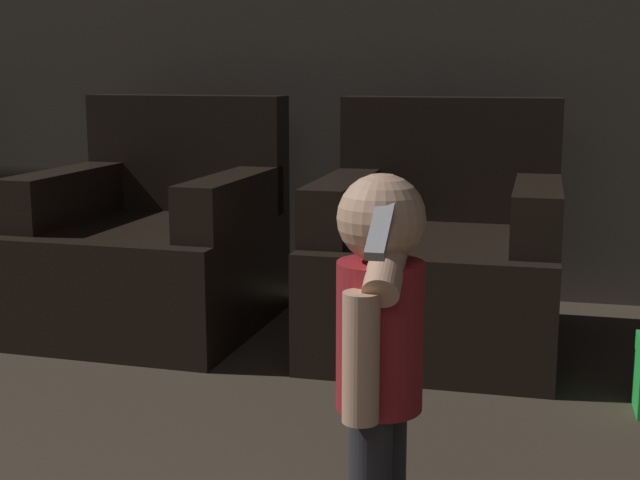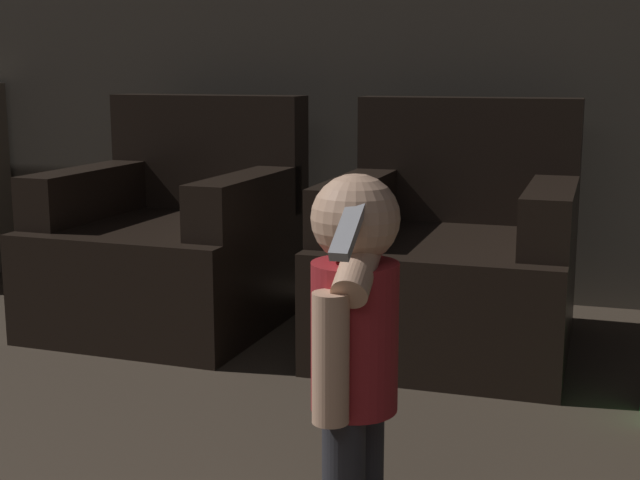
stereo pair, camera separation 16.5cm
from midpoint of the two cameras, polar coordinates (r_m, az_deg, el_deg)
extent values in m
cube|color=#51493F|center=(4.00, 4.01, 15.10)|extent=(8.40, 0.05, 2.60)
cube|color=black|center=(3.57, -12.07, -2.25)|extent=(0.89, 0.95, 0.42)
cube|color=black|center=(3.83, -9.71, 5.52)|extent=(0.86, 0.20, 0.48)
cube|color=black|center=(3.69, -17.02, 2.79)|extent=(0.20, 0.76, 0.20)
cube|color=black|center=(3.37, -7.06, 2.45)|extent=(0.20, 0.76, 0.20)
cube|color=black|center=(3.26, 5.98, -3.31)|extent=(0.86, 0.93, 0.42)
cube|color=black|center=(3.56, 6.98, 5.19)|extent=(0.85, 0.17, 0.48)
cube|color=black|center=(3.27, 0.06, 2.28)|extent=(0.17, 0.76, 0.20)
cube|color=black|center=(3.17, 12.29, 1.77)|extent=(0.17, 0.76, 0.20)
cylinder|color=#28282D|center=(1.96, 1.73, -14.59)|extent=(0.09, 0.09, 0.32)
cylinder|color=maroon|center=(1.80, 1.23, -6.18)|extent=(0.18, 0.18, 0.31)
sphere|color=tan|center=(1.75, 1.26, 1.41)|extent=(0.18, 0.18, 0.18)
cylinder|color=tan|center=(1.71, -0.14, -7.58)|extent=(0.07, 0.07, 0.26)
cylinder|color=tan|center=(1.75, 1.82, -0.59)|extent=(0.07, 0.26, 0.19)
cube|color=#99999E|center=(1.63, 1.06, 0.87)|extent=(0.04, 0.16, 0.10)
camera|label=1|loc=(0.08, -91.86, -0.36)|focal=50.00mm
camera|label=2|loc=(0.08, 88.14, 0.36)|focal=50.00mm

